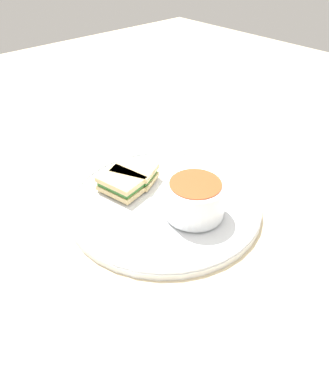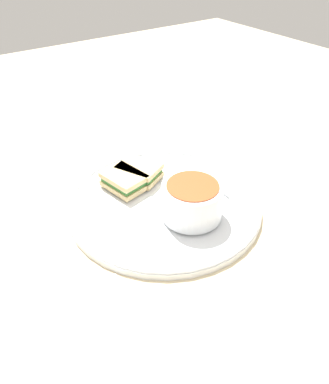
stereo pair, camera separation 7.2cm
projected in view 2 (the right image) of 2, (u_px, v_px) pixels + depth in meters
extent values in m
plane|color=beige|center=(164.00, 206.00, 0.74)|extent=(2.40, 2.40, 0.00)
cylinder|color=white|center=(164.00, 204.00, 0.74)|extent=(0.38, 0.38, 0.01)
torus|color=white|center=(164.00, 201.00, 0.74)|extent=(0.38, 0.38, 0.01)
cylinder|color=white|center=(191.00, 213.00, 0.70)|extent=(0.06, 0.06, 0.01)
cylinder|color=white|center=(192.00, 201.00, 0.68)|extent=(0.11, 0.11, 0.07)
cylinder|color=#B74C23|center=(193.00, 187.00, 0.66)|extent=(0.09, 0.09, 0.01)
cube|color=silver|center=(216.00, 184.00, 0.77)|extent=(0.02, 0.09, 0.00)
ellipsoid|color=silver|center=(201.00, 170.00, 0.81)|extent=(0.03, 0.04, 0.01)
cube|color=#DBBC7F|center=(140.00, 175.00, 0.79)|extent=(0.09, 0.10, 0.01)
cube|color=#33702D|center=(140.00, 171.00, 0.79)|extent=(0.09, 0.10, 0.01)
cube|color=#DBBC7F|center=(140.00, 167.00, 0.78)|extent=(0.09, 0.10, 0.01)
cube|color=#DBBC7F|center=(125.00, 185.00, 0.77)|extent=(0.08, 0.10, 0.01)
cube|color=#33702D|center=(124.00, 180.00, 0.76)|extent=(0.07, 0.09, 0.01)
cube|color=#DBBC7F|center=(124.00, 176.00, 0.75)|extent=(0.08, 0.10, 0.01)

